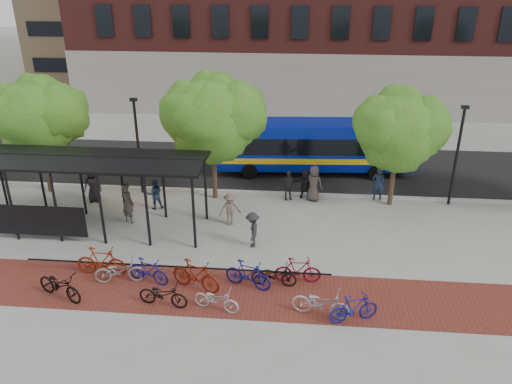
# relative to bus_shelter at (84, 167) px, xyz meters

# --- Properties ---
(ground) EXTENTS (160.00, 160.00, 0.00)m
(ground) POSITION_rel_bus_shelter_xyz_m (8.13, 0.48, -3.00)
(ground) COLOR #9E9E99
(ground) RESTS_ON ground
(asphalt_street) EXTENTS (160.00, 8.00, 0.01)m
(asphalt_street) POSITION_rel_bus_shelter_xyz_m (8.13, 8.48, -2.99)
(asphalt_street) COLOR black
(asphalt_street) RESTS_ON ground
(curb) EXTENTS (160.00, 0.25, 0.12)m
(curb) POSITION_rel_bus_shelter_xyz_m (8.13, 4.48, -2.94)
(curb) COLOR #B7B7B2
(curb) RESTS_ON ground
(brick_strip) EXTENTS (24.00, 3.00, 0.01)m
(brick_strip) POSITION_rel_bus_shelter_xyz_m (6.13, -4.52, -3.00)
(brick_strip) COLOR maroon
(brick_strip) RESTS_ON ground
(bike_rack_rail) EXTENTS (12.00, 0.05, 0.95)m
(bike_rack_rail) POSITION_rel_bus_shelter_xyz_m (4.83, -3.62, -3.00)
(bike_rack_rail) COLOR black
(bike_rack_rail) RESTS_ON ground
(bus_shelter) EXTENTS (10.60, 3.07, 3.60)m
(bus_shelter) POSITION_rel_bus_shelter_xyz_m (0.00, 0.00, 0.00)
(bus_shelter) COLOR black
(bus_shelter) RESTS_ON ground
(tree_a) EXTENTS (4.90, 4.00, 6.18)m
(tree_a) POSITION_rel_bus_shelter_xyz_m (-3.77, 3.83, 1.24)
(tree_a) COLOR #382619
(tree_a) RESTS_ON ground
(tree_b) EXTENTS (5.15, 4.20, 6.47)m
(tree_b) POSITION_rel_bus_shelter_xyz_m (5.23, 3.83, 1.46)
(tree_b) COLOR #382619
(tree_b) RESTS_ON ground
(tree_c) EXTENTS (4.66, 3.80, 5.92)m
(tree_c) POSITION_rel_bus_shelter_xyz_m (14.22, 3.83, 1.06)
(tree_c) COLOR #382619
(tree_c) RESTS_ON ground
(lamp_post_left) EXTENTS (0.35, 0.20, 5.12)m
(lamp_post_left) POSITION_rel_bus_shelter_xyz_m (1.13, 4.08, -0.25)
(lamp_post_left) COLOR black
(lamp_post_left) RESTS_ON ground
(lamp_post_right) EXTENTS (0.35, 0.20, 5.12)m
(lamp_post_right) POSITION_rel_bus_shelter_xyz_m (17.13, 4.08, -0.25)
(lamp_post_right) COLOR black
(lamp_post_right) RESTS_ON ground
(bus) EXTENTS (11.35, 3.26, 3.03)m
(bus) POSITION_rel_bus_shelter_xyz_m (10.16, 7.91, -1.26)
(bus) COLOR #081D9E
(bus) RESTS_ON ground
(bike_0) EXTENTS (2.17, 1.47, 1.08)m
(bike_0) POSITION_rel_bus_shelter_xyz_m (0.97, -5.35, -2.46)
(bike_0) COLOR black
(bike_0) RESTS_ON ground
(bike_1) EXTENTS (2.02, 0.63, 1.20)m
(bike_1) POSITION_rel_bus_shelter_xyz_m (1.92, -3.75, -2.40)
(bike_1) COLOR maroon
(bike_1) RESTS_ON ground
(bike_2) EXTENTS (1.99, 1.03, 0.99)m
(bike_2) POSITION_rel_bus_shelter_xyz_m (2.78, -4.17, -2.50)
(bike_2) COLOR gray
(bike_2) RESTS_ON ground
(bike_3) EXTENTS (1.79, 0.96, 1.03)m
(bike_3) POSITION_rel_bus_shelter_xyz_m (3.89, -4.11, -2.48)
(bike_3) COLOR navy
(bike_3) RESTS_ON ground
(bike_4) EXTENTS (1.90, 0.90, 0.96)m
(bike_4) POSITION_rel_bus_shelter_xyz_m (4.82, -5.47, -2.52)
(bike_4) COLOR black
(bike_4) RESTS_ON ground
(bike_5) EXTENTS (2.10, 1.26, 1.22)m
(bike_5) POSITION_rel_bus_shelter_xyz_m (5.77, -4.37, -2.39)
(bike_5) COLOR maroon
(bike_5) RESTS_ON ground
(bike_6) EXTENTS (1.80, 1.01, 0.90)m
(bike_6) POSITION_rel_bus_shelter_xyz_m (6.75, -5.54, -2.55)
(bike_6) COLOR #B6B6B9
(bike_6) RESTS_ON ground
(bike_7) EXTENTS (1.93, 1.09, 1.12)m
(bike_7) POSITION_rel_bus_shelter_xyz_m (7.70, -4.07, -2.44)
(bike_7) COLOR navy
(bike_7) RESTS_ON ground
(bike_8) EXTENTS (1.75, 0.66, 0.91)m
(bike_8) POSITION_rel_bus_shelter_xyz_m (8.66, -3.86, -2.54)
(bike_8) COLOR black
(bike_8) RESTS_ON ground
(bike_9) EXTENTS (1.79, 0.57, 1.07)m
(bike_9) POSITION_rel_bus_shelter_xyz_m (9.55, -3.57, -2.47)
(bike_9) COLOR maroon
(bike_9) RESTS_ON ground
(bike_10) EXTENTS (2.14, 1.13, 1.07)m
(bike_10) POSITION_rel_bus_shelter_xyz_m (10.38, -5.52, -2.47)
(bike_10) COLOR #A7A7A9
(bike_10) RESTS_ON ground
(bike_11) EXTENTS (1.83, 1.06, 1.06)m
(bike_11) POSITION_rel_bus_shelter_xyz_m (11.48, -5.72, -2.47)
(bike_11) COLOR navy
(bike_11) RESTS_ON ground
(pedestrian_0) EXTENTS (0.94, 0.68, 1.79)m
(pedestrian_0) POSITION_rel_bus_shelter_xyz_m (-1.00, 2.78, -2.10)
(pedestrian_0) COLOR black
(pedestrian_0) RESTS_ON ground
(pedestrian_1) EXTENTS (0.85, 0.75, 1.97)m
(pedestrian_1) POSITION_rel_bus_shelter_xyz_m (1.53, 0.70, -2.02)
(pedestrian_1) COLOR #433C35
(pedestrian_1) RESTS_ON ground
(pedestrian_2) EXTENTS (0.94, 0.85, 1.59)m
(pedestrian_2) POSITION_rel_bus_shelter_xyz_m (2.39, 2.24, -2.20)
(pedestrian_2) COLOR #1F324A
(pedestrian_2) RESTS_ON ground
(pedestrian_3) EXTENTS (1.19, 0.94, 1.61)m
(pedestrian_3) POSITION_rel_bus_shelter_xyz_m (6.34, 0.85, -2.19)
(pedestrian_3) COLOR brown
(pedestrian_3) RESTS_ON ground
(pedestrian_4) EXTENTS (0.99, 0.59, 1.58)m
(pedestrian_4) POSITION_rel_bus_shelter_xyz_m (8.93, 3.92, -2.21)
(pedestrian_4) COLOR #292929
(pedestrian_4) RESTS_ON ground
(pedestrian_5) EXTENTS (1.51, 0.71, 1.57)m
(pedestrian_5) POSITION_rel_bus_shelter_xyz_m (9.83, 4.20, -2.22)
(pedestrian_5) COLOR black
(pedestrian_5) RESTS_ON ground
(pedestrian_6) EXTENTS (1.09, 0.95, 1.88)m
(pedestrian_6) POSITION_rel_bus_shelter_xyz_m (10.25, 3.92, -2.06)
(pedestrian_6) COLOR #473D38
(pedestrian_6) RESTS_ON ground
(pedestrian_7) EXTENTS (0.70, 0.50, 1.79)m
(pedestrian_7) POSITION_rel_bus_shelter_xyz_m (13.55, 4.28, -2.11)
(pedestrian_7) COLOR #1A243E
(pedestrian_7) RESTS_ON ground
(pedestrian_9) EXTENTS (0.70, 1.09, 1.60)m
(pedestrian_9) POSITION_rel_bus_shelter_xyz_m (7.57, -1.02, -2.20)
(pedestrian_9) COLOR #272727
(pedestrian_9) RESTS_ON ground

